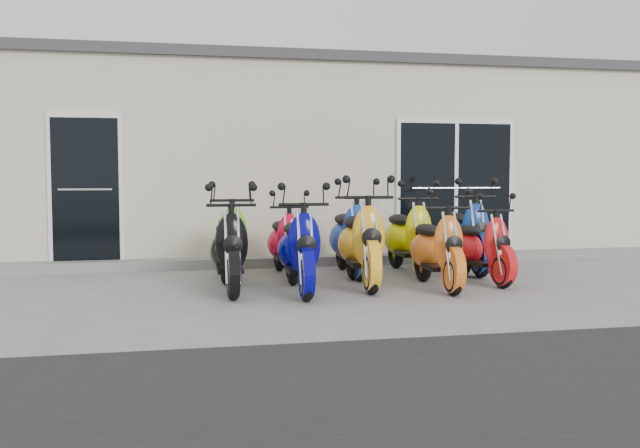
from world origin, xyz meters
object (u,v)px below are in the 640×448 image
Objects in this scene: scooter_front_orange_b at (437,238)px; scooter_back_extra at (464,225)px; scooter_back_blue at (350,227)px; scooter_back_yellow at (408,227)px; scooter_front_orange_a at (361,231)px; scooter_front_black at (229,237)px; scooter_back_green at (230,230)px; scooter_back_red at (285,233)px; scooter_front_red at (481,237)px; scooter_front_blue at (299,237)px.

scooter_front_orange_b is 0.92× the size of scooter_back_extra.
scooter_back_blue reaches higher than scooter_front_orange_b.
scooter_back_extra reaches higher than scooter_front_orange_b.
scooter_back_yellow is (0.86, 0.02, -0.01)m from scooter_back_blue.
scooter_back_extra is at bearing 56.92° from scooter_front_orange_b.
scooter_front_black is at bearing -172.50° from scooter_front_orange_a.
scooter_front_orange_b is at bearing -93.83° from scooter_back_yellow.
scooter_back_red is at bearing 6.93° from scooter_back_green.
scooter_front_red is at bearing -57.44° from scooter_back_yellow.
scooter_back_green reaches higher than scooter_front_red.
scooter_back_blue reaches higher than scooter_front_blue.
scooter_front_black is at bearing -160.07° from scooter_back_extra.
scooter_front_orange_a reaches higher than scooter_back_blue.
scooter_front_black is 2.57m from scooter_front_orange_b.
scooter_front_red is (2.48, 0.32, -0.07)m from scooter_front_blue.
scooter_back_red reaches higher than scooter_front_red.
scooter_front_blue is (0.82, -0.24, 0.01)m from scooter_front_black.
scooter_front_blue is 2.99m from scooter_back_extra.
scooter_front_blue is at bearing -15.85° from scooter_front_black.
scooter_front_orange_b is 1.04× the size of scooter_back_red.
scooter_front_blue is 1.12× the size of scooter_front_red.
scooter_back_blue is (-0.77, 1.35, 0.05)m from scooter_front_orange_b.
scooter_back_red is 1.78m from scooter_back_yellow.
scooter_front_black is 0.99× the size of scooter_back_green.
scooter_back_red is 0.88× the size of scooter_back_extra.
scooter_front_black is 1.09× the size of scooter_back_red.
scooter_back_green is at bearing -177.64° from scooter_back_extra.
scooter_back_yellow is at bearing 87.98° from scooter_front_orange_b.
scooter_back_blue is at bearing 88.31° from scooter_front_orange_a.
scooter_front_blue is at bearing -151.02° from scooter_back_extra.
scooter_front_blue is 1.52m from scooter_back_green.
scooter_back_green is 0.97× the size of scooter_back_blue.
scooter_back_green is (0.11, 1.11, 0.01)m from scooter_front_black.
scooter_front_orange_b is 0.95× the size of scooter_back_green.
scooter_back_blue is 1.00× the size of scooter_back_extra.
scooter_front_orange_b is at bearing 1.75° from scooter_front_blue.
scooter_front_blue is 0.92m from scooter_front_orange_a.
scooter_back_extra is at bearing 17.77° from scooter_front_black.
scooter_back_red is at bearing 130.65° from scooter_front_orange_a.
scooter_front_black is 0.98× the size of scooter_back_yellow.
scooter_front_black is at bearing -157.31° from scooter_back_yellow.
scooter_front_orange_b is 1.37m from scooter_back_yellow.
scooter_back_red is at bearing 90.27° from scooter_front_blue.
scooter_front_blue is at bearing -178.90° from scooter_front_orange_b.
scooter_back_extra reaches higher than scooter_front_red.
scooter_front_blue is at bearing -123.57° from scooter_back_blue.
scooter_back_extra is (0.20, 1.00, 0.09)m from scooter_front_red.
scooter_back_yellow reaches higher than scooter_front_black.
scooter_front_orange_b reaches higher than scooter_back_red.
scooter_back_extra reaches higher than scooter_front_blue.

